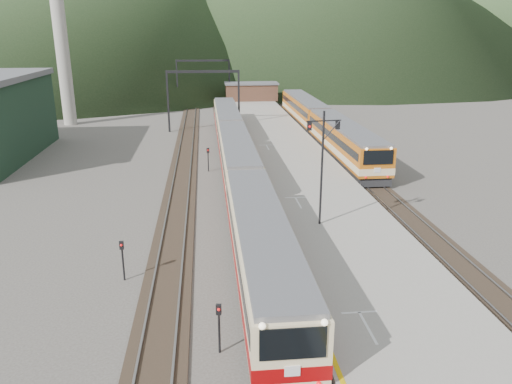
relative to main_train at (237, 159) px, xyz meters
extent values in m
cube|color=black|center=(0.00, 8.50, -1.89)|extent=(2.60, 200.00, 0.12)
cube|color=slate|center=(-0.72, 8.50, -1.79)|extent=(0.10, 200.00, 0.14)
cube|color=slate|center=(0.72, 8.50, -1.79)|extent=(0.10, 200.00, 0.14)
cube|color=black|center=(-5.00, 8.50, -1.89)|extent=(2.60, 200.00, 0.12)
cube|color=slate|center=(-5.72, 8.50, -1.79)|extent=(0.10, 200.00, 0.14)
cube|color=slate|center=(-4.28, 8.50, -1.79)|extent=(0.10, 200.00, 0.14)
cube|color=black|center=(11.50, 8.50, -1.89)|extent=(2.60, 200.00, 0.12)
cube|color=slate|center=(10.78, 8.50, -1.79)|extent=(0.10, 200.00, 0.14)
cube|color=slate|center=(12.22, 8.50, -1.79)|extent=(0.10, 200.00, 0.14)
cube|color=gray|center=(5.60, 6.50, -1.45)|extent=(8.00, 100.00, 1.00)
cube|color=black|center=(-7.50, 23.50, 2.05)|extent=(0.25, 0.25, 8.00)
cube|color=black|center=(1.80, 23.50, 2.05)|extent=(0.25, 0.25, 8.00)
cube|color=black|center=(-2.85, 23.50, 5.85)|extent=(9.30, 0.22, 0.35)
cube|color=black|center=(-7.50, 48.50, 2.05)|extent=(0.25, 0.25, 8.00)
cube|color=black|center=(1.80, 48.50, 2.05)|extent=(0.25, 0.25, 8.00)
cube|color=black|center=(-2.85, 48.50, 5.85)|extent=(9.30, 0.22, 0.35)
cylinder|color=#9E998E|center=(-22.00, 30.50, 13.05)|extent=(1.80, 1.80, 30.00)
cube|color=#503123|center=(5.60, 46.50, 0.45)|extent=(9.00, 4.00, 2.80)
cube|color=slate|center=(5.60, 46.50, 2.00)|extent=(9.40, 4.40, 0.30)
cone|color=#284120|center=(110.00, 178.50, 23.05)|extent=(160.00, 160.00, 50.00)
cube|color=beige|center=(0.00, -19.40, 0.00)|extent=(2.81, 18.90, 3.43)
cube|color=beige|center=(0.00, 0.00, 0.00)|extent=(2.81, 18.90, 3.43)
cube|color=beige|center=(0.00, 19.40, 0.00)|extent=(2.81, 18.90, 3.43)
cube|color=#B65C12|center=(11.50, 6.36, 0.17)|extent=(3.09, 20.78, 3.77)
cube|color=#B65C12|center=(11.50, 27.65, 0.17)|extent=(3.09, 20.78, 3.77)
cylinder|color=black|center=(4.42, -13.65, 2.69)|extent=(0.14, 0.14, 7.27)
cube|color=black|center=(4.42, -13.65, 5.72)|extent=(2.20, 0.29, 0.07)
cube|color=black|center=(3.53, -13.74, 5.42)|extent=(0.27, 0.20, 0.50)
cube|color=black|center=(5.32, -13.56, 5.42)|extent=(0.27, 0.20, 0.50)
cylinder|color=black|center=(-2.40, -25.16, -0.95)|extent=(0.10, 0.10, 2.00)
cube|color=black|center=(-2.40, -25.16, 0.10)|extent=(0.24, 0.19, 0.45)
cylinder|color=black|center=(-2.55, 3.28, -0.95)|extent=(0.10, 0.10, 2.00)
cube|color=black|center=(-2.55, 3.28, 0.10)|extent=(0.26, 0.23, 0.45)
cylinder|color=black|center=(-7.33, -18.25, -0.95)|extent=(0.10, 0.10, 2.00)
cube|color=black|center=(-7.33, -18.25, 0.10)|extent=(0.22, 0.16, 0.45)
camera|label=1|loc=(-2.70, -43.05, 10.92)|focal=35.00mm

